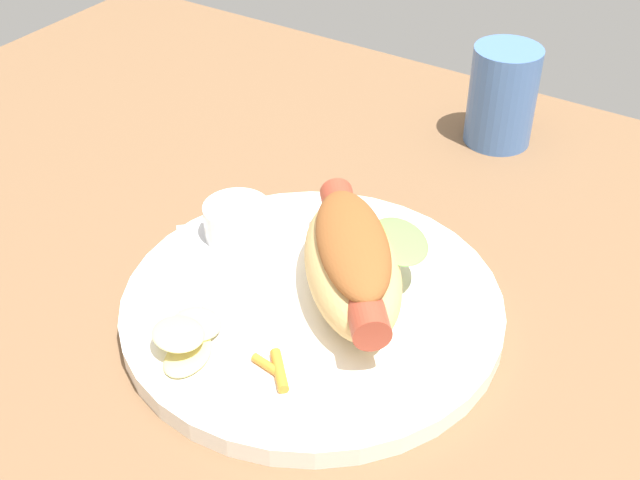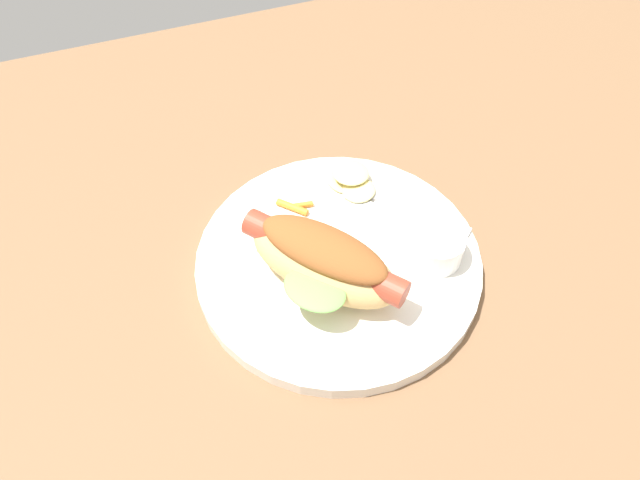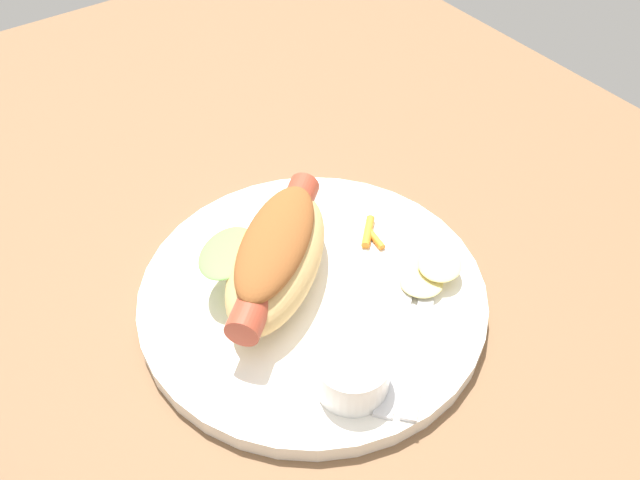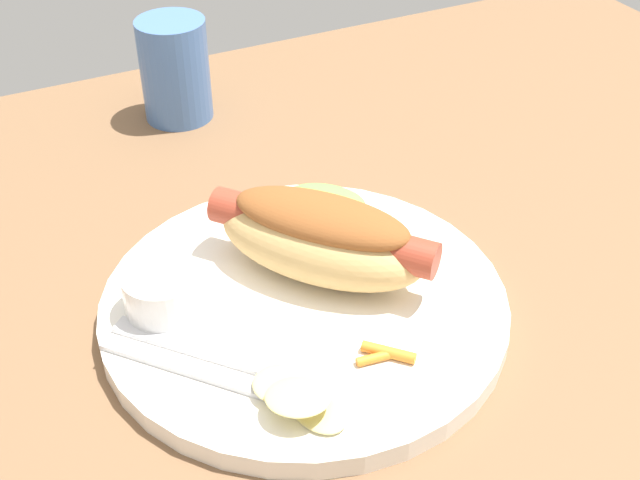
{
  "view_description": "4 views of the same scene",
  "coord_description": "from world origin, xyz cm",
  "px_view_note": "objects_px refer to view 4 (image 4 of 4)",
  "views": [
    {
      "loc": [
        24.09,
        -37.29,
        42.21
      ],
      "look_at": [
        -1.44,
        2.44,
        6.28
      ],
      "focal_mm": 46.3,
      "sensor_mm": 36.0,
      "label": 1
    },
    {
      "loc": [
        13.33,
        37.76,
        54.81
      ],
      "look_at": [
        0.32,
        0.53,
        4.4
      ],
      "focal_mm": 37.34,
      "sensor_mm": 36.0,
      "label": 2
    },
    {
      "loc": [
        -31.05,
        21.66,
        43.76
      ],
      "look_at": [
        -0.9,
        0.19,
        6.32
      ],
      "focal_mm": 37.93,
      "sensor_mm": 36.0,
      "label": 3
    },
    {
      "loc": [
        -19.68,
        -38.45,
        39.8
      ],
      "look_at": [
        -0.36,
        0.84,
        6.54
      ],
      "focal_mm": 46.56,
      "sensor_mm": 36.0,
      "label": 4
    }
  ],
  "objects_px": {
    "plate": "(304,305)",
    "chips_pile": "(299,397)",
    "sauce_ramekin": "(163,292)",
    "carrot_garnish": "(384,354)",
    "hot_dog": "(321,235)",
    "fork": "(209,374)",
    "drinking_cup": "(172,70)",
    "knife": "(205,350)"
  },
  "relations": [
    {
      "from": "plate",
      "to": "knife",
      "type": "bearing_deg",
      "value": -165.63
    },
    {
      "from": "chips_pile",
      "to": "drinking_cup",
      "type": "distance_m",
      "value": 0.41
    },
    {
      "from": "knife",
      "to": "fork",
      "type": "bearing_deg",
      "value": -55.35
    },
    {
      "from": "hot_dog",
      "to": "drinking_cup",
      "type": "xyz_separation_m",
      "value": [
        -0.01,
        0.3,
        0.0
      ]
    },
    {
      "from": "sauce_ramekin",
      "to": "drinking_cup",
      "type": "bearing_deg",
      "value": 70.45
    },
    {
      "from": "chips_pile",
      "to": "hot_dog",
      "type": "bearing_deg",
      "value": 57.78
    },
    {
      "from": "plate",
      "to": "carrot_garnish",
      "type": "relative_size",
      "value": 7.37
    },
    {
      "from": "plate",
      "to": "sauce_ramekin",
      "type": "height_order",
      "value": "sauce_ramekin"
    },
    {
      "from": "chips_pile",
      "to": "drinking_cup",
      "type": "relative_size",
      "value": 0.69
    },
    {
      "from": "hot_dog",
      "to": "drinking_cup",
      "type": "bearing_deg",
      "value": 142.38
    },
    {
      "from": "sauce_ramekin",
      "to": "plate",
      "type": "bearing_deg",
      "value": -17.87
    },
    {
      "from": "sauce_ramekin",
      "to": "hot_dog",
      "type": "bearing_deg",
      "value": -5.04
    },
    {
      "from": "fork",
      "to": "chips_pile",
      "type": "bearing_deg",
      "value": -0.86
    },
    {
      "from": "sauce_ramekin",
      "to": "chips_pile",
      "type": "distance_m",
      "value": 0.13
    },
    {
      "from": "hot_dog",
      "to": "carrot_garnish",
      "type": "height_order",
      "value": "hot_dog"
    },
    {
      "from": "fork",
      "to": "carrot_garnish",
      "type": "height_order",
      "value": "carrot_garnish"
    },
    {
      "from": "sauce_ramekin",
      "to": "carrot_garnish",
      "type": "xyz_separation_m",
      "value": [
        0.11,
        -0.11,
        -0.01
      ]
    },
    {
      "from": "chips_pile",
      "to": "carrot_garnish",
      "type": "distance_m",
      "value": 0.07
    },
    {
      "from": "hot_dog",
      "to": "chips_pile",
      "type": "xyz_separation_m",
      "value": [
        -0.07,
        -0.11,
        -0.03
      ]
    },
    {
      "from": "plate",
      "to": "carrot_garnish",
      "type": "height_order",
      "value": "carrot_garnish"
    },
    {
      "from": "fork",
      "to": "drinking_cup",
      "type": "height_order",
      "value": "drinking_cup"
    },
    {
      "from": "carrot_garnish",
      "to": "drinking_cup",
      "type": "height_order",
      "value": "drinking_cup"
    },
    {
      "from": "hot_dog",
      "to": "chips_pile",
      "type": "distance_m",
      "value": 0.13
    },
    {
      "from": "sauce_ramekin",
      "to": "chips_pile",
      "type": "relative_size",
      "value": 0.79
    },
    {
      "from": "hot_dog",
      "to": "knife",
      "type": "xyz_separation_m",
      "value": [
        -0.1,
        -0.04,
        -0.03
      ]
    },
    {
      "from": "hot_dog",
      "to": "knife",
      "type": "bearing_deg",
      "value": -108.76
    },
    {
      "from": "hot_dog",
      "to": "fork",
      "type": "bearing_deg",
      "value": -100.39
    },
    {
      "from": "carrot_garnish",
      "to": "hot_dog",
      "type": "bearing_deg",
      "value": 88.46
    },
    {
      "from": "knife",
      "to": "carrot_garnish",
      "type": "height_order",
      "value": "carrot_garnish"
    },
    {
      "from": "plate",
      "to": "chips_pile",
      "type": "distance_m",
      "value": 0.1
    },
    {
      "from": "hot_dog",
      "to": "sauce_ramekin",
      "type": "height_order",
      "value": "hot_dog"
    },
    {
      "from": "sauce_ramekin",
      "to": "fork",
      "type": "bearing_deg",
      "value": -85.57
    },
    {
      "from": "fork",
      "to": "knife",
      "type": "distance_m",
      "value": 0.02
    },
    {
      "from": "hot_dog",
      "to": "fork",
      "type": "xyz_separation_m",
      "value": [
        -0.11,
        -0.06,
        -0.03
      ]
    },
    {
      "from": "sauce_ramekin",
      "to": "knife",
      "type": "xyz_separation_m",
      "value": [
        0.01,
        -0.05,
        -0.01
      ]
    },
    {
      "from": "sauce_ramekin",
      "to": "fork",
      "type": "xyz_separation_m",
      "value": [
        0.01,
        -0.07,
        -0.01
      ]
    },
    {
      "from": "hot_dog",
      "to": "sauce_ramekin",
      "type": "distance_m",
      "value": 0.12
    },
    {
      "from": "chips_pile",
      "to": "knife",
      "type": "bearing_deg",
      "value": 117.44
    },
    {
      "from": "plate",
      "to": "fork",
      "type": "bearing_deg",
      "value": -153.85
    },
    {
      "from": "plate",
      "to": "chips_pile",
      "type": "bearing_deg",
      "value": -117.06
    },
    {
      "from": "plate",
      "to": "drinking_cup",
      "type": "height_order",
      "value": "drinking_cup"
    },
    {
      "from": "plate",
      "to": "sauce_ramekin",
      "type": "distance_m",
      "value": 0.1
    }
  ]
}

